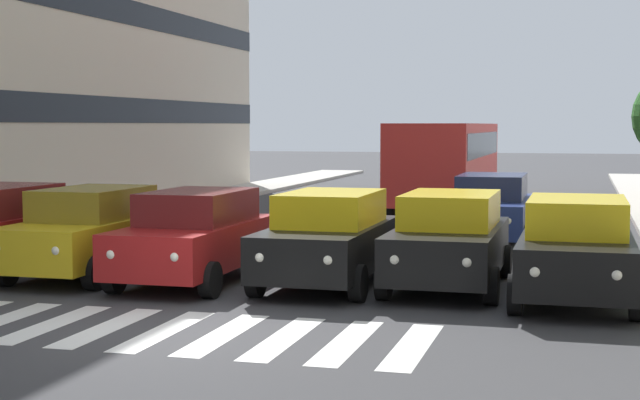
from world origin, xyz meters
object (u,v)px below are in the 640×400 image
car_3 (195,236)px  car_row2_0 (491,208)px  car_1 (449,239)px  bus_behind_traffic (447,157)px  car_2 (329,238)px  car_4 (90,231)px  car_0 (576,249)px

car_3 → car_row2_0: same height
car_1 → car_3: size_ratio=1.00×
bus_behind_traffic → car_2: bearing=90.0°
car_1 → car_2: size_ratio=1.00×
car_1 → bus_behind_traffic: bearing=-82.0°
car_4 → car_3: bearing=175.2°
car_2 → car_3: size_ratio=1.00×
car_1 → car_2: bearing=8.5°
car_3 → car_row2_0: size_ratio=1.00×
car_2 → car_4: same height
car_2 → car_3: same height
car_2 → car_row2_0: (-2.31, -7.06, 0.00)m
car_3 → car_2: bearing=-172.5°
car_0 → car_row2_0: size_ratio=1.00×
car_0 → car_4: 9.20m
car_2 → car_row2_0: 7.43m
car_3 → bus_behind_traffic: bus_behind_traffic is taller
car_4 → car_1: bearing=-176.2°
car_1 → car_3: bearing=8.0°
car_0 → car_3: size_ratio=1.00×
car_0 → car_row2_0: same height
car_row2_0 → bus_behind_traffic: size_ratio=0.42×
car_3 → bus_behind_traffic: bearing=-98.8°
car_1 → car_3: same height
car_0 → car_1: bearing=-17.6°
car_1 → bus_behind_traffic: bus_behind_traffic is taller
car_1 → bus_behind_traffic: (2.17, -15.52, 0.97)m
car_1 → car_row2_0: (-0.14, -6.74, 0.00)m
car_2 → bus_behind_traffic: 15.87m
car_2 → car_4: bearing=1.6°
car_3 → bus_behind_traffic: 16.40m
car_row2_0 → bus_behind_traffic: 9.13m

